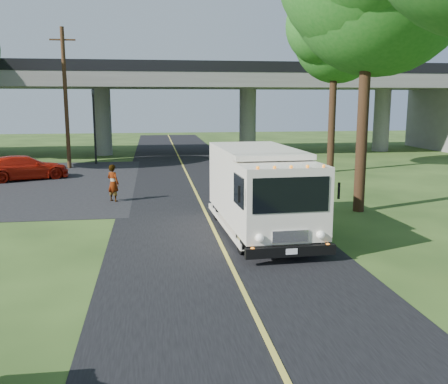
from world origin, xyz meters
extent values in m
plane|color=#253D16|center=(0.00, 0.00, 0.00)|extent=(120.00, 120.00, 0.00)
cube|color=black|center=(0.00, 10.00, 0.01)|extent=(7.00, 90.00, 0.02)
cube|color=gold|center=(0.00, 10.00, 0.03)|extent=(0.12, 90.00, 0.01)
cube|color=slate|center=(0.00, 32.00, 6.00)|extent=(50.00, 9.00, 1.20)
cube|color=black|center=(0.00, 27.60, 6.90)|extent=(50.00, 0.25, 0.80)
cube|color=black|center=(0.00, 36.40, 6.90)|extent=(50.00, 0.25, 0.80)
cylinder|color=slate|center=(-6.00, 32.00, 2.70)|extent=(1.40, 1.40, 5.40)
cylinder|color=slate|center=(6.00, 32.00, 2.70)|extent=(1.40, 1.40, 5.40)
cylinder|color=slate|center=(18.00, 32.00, 2.70)|extent=(1.40, 1.40, 5.40)
cylinder|color=black|center=(-6.00, 26.00, 2.60)|extent=(0.14, 0.14, 5.20)
imported|color=black|center=(-6.00, 26.00, 4.60)|extent=(0.18, 0.22, 1.10)
cylinder|color=#472D19|center=(-7.50, 24.00, 4.50)|extent=(0.26, 0.26, 9.00)
cube|color=#472D19|center=(-7.50, 24.00, 8.20)|extent=(1.60, 0.10, 0.10)
cylinder|color=#382314|center=(6.20, 9.00, 3.85)|extent=(0.44, 0.44, 7.70)
cylinder|color=#382314|center=(9.00, 20.00, 3.32)|extent=(0.44, 0.44, 6.65)
sphere|color=#1D6019|center=(9.00, 20.00, 8.20)|extent=(5.58, 5.58, 5.58)
sphere|color=#1D6019|center=(9.50, 19.60, 8.50)|extent=(4.96, 4.96, 4.96)
cube|color=silver|center=(1.46, 7.00, 1.71)|extent=(2.63, 4.58, 2.29)
cube|color=silver|center=(1.59, 3.84, 1.61)|extent=(2.52, 1.94, 2.09)
cube|color=black|center=(1.62, 2.95, 1.94)|extent=(2.14, 0.17, 0.97)
cube|color=black|center=(1.63, 2.85, 0.39)|extent=(2.55, 0.29, 0.29)
cube|color=silver|center=(1.47, 6.60, 0.31)|extent=(2.69, 6.01, 0.18)
cylinder|color=black|center=(0.54, 4.01, 0.46)|extent=(0.32, 0.93, 0.92)
cylinder|color=black|center=(2.62, 4.09, 0.46)|extent=(0.32, 0.93, 0.92)
cylinder|color=black|center=(0.36, 8.28, 0.46)|extent=(0.32, 0.93, 0.92)
cylinder|color=black|center=(2.44, 8.37, 0.46)|extent=(0.32, 0.93, 0.92)
imported|color=#B3190B|center=(-9.22, 19.42, 0.69)|extent=(5.12, 3.67, 1.38)
imported|color=gray|center=(-3.80, 12.37, 0.83)|extent=(0.72, 0.70, 1.67)
camera|label=1|loc=(-2.03, -9.84, 4.45)|focal=40.00mm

